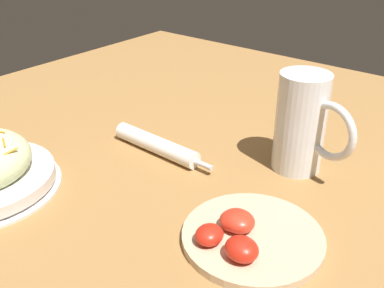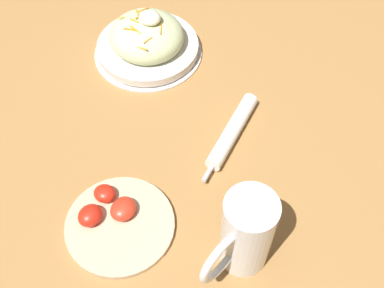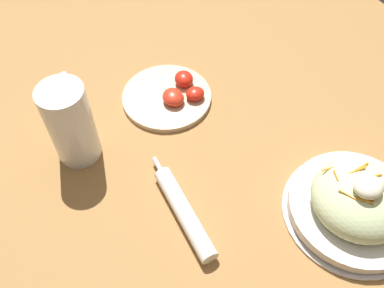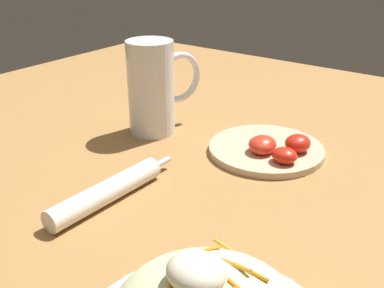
% 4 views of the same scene
% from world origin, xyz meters
% --- Properties ---
extents(ground_plane, '(1.43, 1.43, 0.00)m').
position_xyz_m(ground_plane, '(0.00, 0.00, 0.00)').
color(ground_plane, '#9E703D').
extents(beer_mug, '(0.08, 0.14, 0.17)m').
position_xyz_m(beer_mug, '(-0.15, 0.11, 0.07)').
color(beer_mug, white).
rests_on(beer_mug, ground_plane).
extents(napkin_roll, '(0.04, 0.22, 0.03)m').
position_xyz_m(napkin_roll, '(-0.04, -0.11, 0.02)').
color(napkin_roll, white).
rests_on(napkin_roll, ground_plane).
extents(tomato_plate, '(0.19, 0.19, 0.04)m').
position_xyz_m(tomato_plate, '(0.06, 0.14, 0.01)').
color(tomato_plate, '#D1B28E').
rests_on(tomato_plate, ground_plane).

